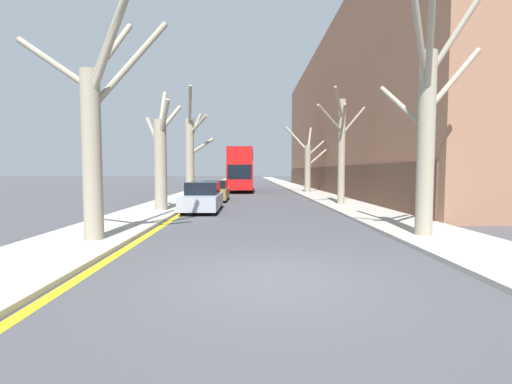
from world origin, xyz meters
name	(u,v)px	position (x,y,z in m)	size (l,w,h in m)	color
ground_plane	(273,279)	(0.00, 0.00, 0.00)	(300.00, 300.00, 0.00)	#424247
sidewalk_left	(219,183)	(-5.42, 50.00, 0.06)	(2.97, 120.00, 0.12)	#A39E93
sidewalk_right	(285,183)	(5.42, 50.00, 0.06)	(2.97, 120.00, 0.12)	#A39E93
building_facade_right	(367,118)	(11.90, 29.45, 7.65)	(10.08, 46.51, 15.33)	#93664C
kerb_line_stripe	(229,184)	(-3.76, 50.00, 0.00)	(0.24, 120.00, 0.01)	yellow
street_tree_left_0	(96,127)	(-4.81, 3.47, 3.33)	(4.09, 3.61, 7.23)	gray
street_tree_left_1	(161,157)	(-4.92, 11.07, 2.80)	(1.67, 3.33, 6.32)	gray
street_tree_left_2	(191,153)	(-4.97, 20.23, 3.50)	(2.18, 2.90, 8.25)	gray
street_tree_right_0	(426,126)	(4.94, 3.91, 3.46)	(3.50, 4.58, 7.60)	gray
street_tree_right_1	(341,148)	(5.08, 14.00, 3.49)	(3.13, 1.72, 6.80)	gray
street_tree_right_2	(308,164)	(5.16, 25.98, 2.80)	(4.48, 1.92, 6.44)	gray
double_decker_bus	(241,168)	(-1.31, 29.38, 2.44)	(2.45, 10.13, 4.32)	red
parked_car_0	(203,197)	(-2.87, 11.38, 0.71)	(1.80, 4.47, 1.51)	#9EA3AD
parked_car_1	(215,191)	(-2.87, 17.76, 0.68)	(1.83, 4.40, 1.42)	olive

